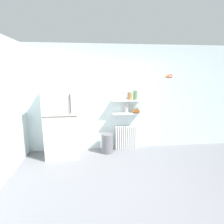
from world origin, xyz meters
The scene contains 14 objects.
ground_plane centered at (0.00, 0.50, 0.00)m, with size 7.04×7.04×0.00m, color slate.
back_wall centered at (0.00, 2.05, 1.30)m, with size 7.04×0.10×2.60m, color silver.
refrigerator centered at (-1.31, 1.69, 0.87)m, with size 0.74×0.65×1.74m.
radiator centered at (0.22, 1.92, 0.30)m, with size 0.54×0.12×0.61m.
wall_shelf_lower centered at (0.22, 1.89, 0.95)m, with size 0.70×0.22×0.03m, color white.
wall_shelf_upper centered at (0.22, 1.89, 1.27)m, with size 0.70×0.22×0.03m, color white.
storage_jar_0 centered at (0.01, 1.89, 1.37)m, with size 0.09×0.09×0.17m.
storage_jar_1 centered at (0.15, 1.89, 1.37)m, with size 0.09×0.09×0.17m.
storage_jar_2 centered at (0.29, 1.89, 1.38)m, with size 0.10×0.10×0.19m.
storage_jar_3 centered at (0.43, 1.89, 1.40)m, with size 0.10×0.10×0.24m.
vase centered at (0.22, 1.89, 1.05)m, with size 0.08×0.08×0.19m, color #B2ADA8.
shelf_bowl centered at (0.46, 1.89, 1.00)m, with size 0.20×0.20×0.09m, color orange.
trash_bin centered at (-0.28, 1.74, 0.24)m, with size 0.28×0.28×0.48m, color slate.
hanging_fruit_basket centered at (1.08, 1.50, 1.85)m, with size 0.30×0.30×0.09m.
Camera 1 is at (-0.61, -2.43, 1.91)m, focal length 29.04 mm.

